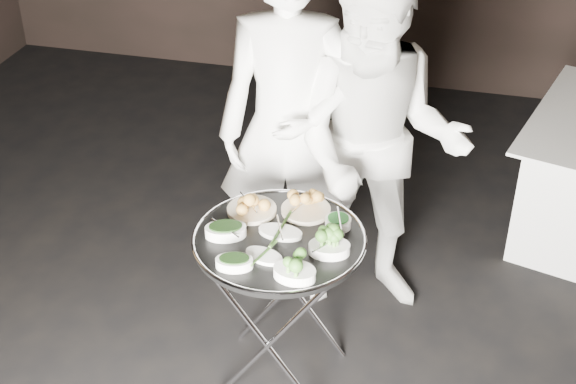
% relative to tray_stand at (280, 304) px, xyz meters
% --- Properties ---
extents(tray_stand, '(0.55, 0.46, 0.80)m').
position_rel_tray_stand_xyz_m(tray_stand, '(0.00, 0.00, 0.00)').
color(tray_stand, silver).
rests_on(tray_stand, floor).
extents(serving_tray, '(0.74, 0.74, 0.04)m').
position_rel_tray_stand_xyz_m(serving_tray, '(-0.00, 0.00, 0.36)').
color(serving_tray, black).
rests_on(serving_tray, tray_stand).
extents(potato_plate_a, '(0.22, 0.22, 0.08)m').
position_rel_tray_stand_xyz_m(potato_plate_a, '(-0.17, 0.16, 0.40)').
color(potato_plate_a, beige).
rests_on(potato_plate_a, serving_tray).
extents(potato_plate_b, '(0.22, 0.22, 0.08)m').
position_rel_tray_stand_xyz_m(potato_plate_b, '(0.06, 0.21, 0.40)').
color(potato_plate_b, beige).
rests_on(potato_plate_b, serving_tray).
extents(greens_bowl, '(0.11, 0.11, 0.06)m').
position_rel_tray_stand_xyz_m(greens_bowl, '(0.22, 0.14, 0.40)').
color(greens_bowl, white).
rests_on(greens_bowl, serving_tray).
extents(asparagus_plate_a, '(0.20, 0.12, 0.04)m').
position_rel_tray_stand_xyz_m(asparagus_plate_a, '(-0.00, 0.02, 0.39)').
color(asparagus_plate_a, white).
rests_on(asparagus_plate_a, serving_tray).
extents(asparagus_plate_b, '(0.19, 0.14, 0.03)m').
position_rel_tray_stand_xyz_m(asparagus_plate_b, '(-0.02, -0.15, 0.38)').
color(asparagus_plate_b, white).
rests_on(asparagus_plate_b, serving_tray).
extents(spinach_bowl_a, '(0.20, 0.16, 0.07)m').
position_rel_tray_stand_xyz_m(spinach_bowl_a, '(-0.22, -0.04, 0.40)').
color(spinach_bowl_a, white).
rests_on(spinach_bowl_a, serving_tray).
extents(spinach_bowl_b, '(0.17, 0.13, 0.06)m').
position_rel_tray_stand_xyz_m(spinach_bowl_b, '(-0.12, -0.23, 0.40)').
color(spinach_bowl_b, white).
rests_on(spinach_bowl_b, serving_tray).
extents(broccoli_bowl_a, '(0.19, 0.15, 0.07)m').
position_rel_tray_stand_xyz_m(broccoli_bowl_a, '(0.22, -0.05, 0.40)').
color(broccoli_bowl_a, white).
rests_on(broccoli_bowl_a, serving_tray).
extents(broccoli_bowl_b, '(0.18, 0.14, 0.07)m').
position_rel_tray_stand_xyz_m(broccoli_bowl_b, '(0.12, -0.24, 0.40)').
color(broccoli_bowl_b, white).
rests_on(broccoli_bowl_b, serving_tray).
extents(serving_utensils, '(0.57, 0.42, 0.01)m').
position_rel_tray_stand_xyz_m(serving_utensils, '(0.02, 0.07, 0.41)').
color(serving_utensils, silver).
rests_on(serving_utensils, serving_tray).
extents(waiter_left, '(0.76, 0.57, 1.90)m').
position_rel_tray_stand_xyz_m(waiter_left, '(-0.13, 0.67, 0.50)').
color(waiter_left, white).
rests_on(waiter_left, floor).
extents(waiter_right, '(0.92, 0.74, 1.81)m').
position_rel_tray_stand_xyz_m(waiter_right, '(0.30, 0.69, 0.46)').
color(waiter_right, white).
rests_on(waiter_right, floor).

